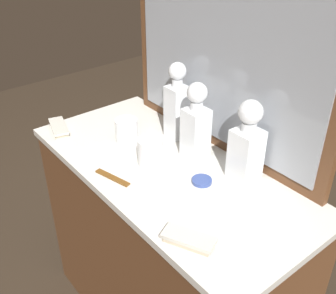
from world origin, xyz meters
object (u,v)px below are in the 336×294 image
crystal_decanter_right (246,148)px  silver_brush_far_left (189,239)px  crystal_decanter_front (196,128)px  crystal_decanter_rear (177,108)px  crystal_tumbler_center (150,153)px  silver_brush_left (59,128)px  porcelain_dish (202,181)px  crystal_tumbler_far_right (127,131)px  tortoiseshell_comb (112,178)px

crystal_decanter_right → silver_brush_far_left: bearing=-71.3°
crystal_decanter_front → crystal_decanter_rear: crystal_decanter_rear is taller
crystal_tumbler_center → silver_brush_left: crystal_tumbler_center is taller
crystal_decanter_right → crystal_decanter_rear: crystal_decanter_rear is taller
silver_brush_left → crystal_decanter_front: bearing=32.4°
silver_brush_far_left → silver_brush_left: (-0.79, 0.01, 0.00)m
crystal_decanter_right → porcelain_dish: (-0.06, -0.13, -0.10)m
crystal_tumbler_center → crystal_decanter_right: bearing=37.1°
porcelain_dish → silver_brush_left: bearing=-161.3°
crystal_tumbler_far_right → porcelain_dish: (0.37, 0.04, -0.03)m
porcelain_dish → crystal_decanter_front: bearing=145.8°
crystal_tumbler_center → silver_brush_far_left: (0.37, -0.15, -0.03)m
crystal_decanter_right → crystal_tumbler_center: 0.33m
crystal_decanter_right → crystal_tumbler_far_right: size_ratio=3.10×
crystal_tumbler_center → silver_brush_far_left: size_ratio=0.62×
crystal_decanter_rear → crystal_decanter_right: bearing=-0.5°
crystal_tumbler_far_right → crystal_decanter_rear: bearing=63.1°
crystal_tumbler_center → porcelain_dish: crystal_tumbler_center is taller
crystal_tumbler_far_right → porcelain_dish: size_ratio=1.35×
crystal_decanter_front → crystal_decanter_right: bearing=10.2°
crystal_decanter_front → crystal_tumbler_center: (-0.05, -0.16, -0.07)m
crystal_tumbler_far_right → tortoiseshell_comb: 0.25m
crystal_decanter_front → crystal_tumbler_far_right: size_ratio=3.10×
porcelain_dish → crystal_tumbler_center: bearing=-161.8°
crystal_decanter_front → silver_brush_far_left: bearing=-44.2°
crystal_decanter_right → crystal_tumbler_center: crystal_decanter_right is taller
crystal_tumbler_center → silver_brush_left: bearing=-161.1°
crystal_decanter_rear → tortoiseshell_comb: 0.37m
crystal_decanter_front → crystal_tumbler_center: 0.18m
silver_brush_left → tortoiseshell_comb: bearing=-1.1°
crystal_decanter_rear → silver_brush_far_left: bearing=-36.7°
crystal_decanter_rear → silver_brush_left: (-0.32, -0.34, -0.11)m
crystal_decanter_right → tortoiseshell_comb: crystal_decanter_right is taller
crystal_decanter_front → tortoiseshell_comb: crystal_decanter_front is taller
crystal_decanter_front → silver_brush_left: size_ratio=1.77×
crystal_decanter_right → crystal_decanter_rear: size_ratio=0.93×
silver_brush_left → crystal_decanter_right: bearing=26.5°
crystal_decanter_rear → porcelain_dish: crystal_decanter_rear is taller
crystal_decanter_rear → crystal_tumbler_far_right: bearing=-116.9°
porcelain_dish → silver_brush_far_left: bearing=-50.1°
porcelain_dish → tortoiseshell_comb: porcelain_dish is taller
crystal_decanter_right → silver_brush_far_left: 0.37m
crystal_decanter_front → crystal_tumbler_center: crystal_decanter_front is taller
crystal_tumbler_far_right → tortoiseshell_comb: size_ratio=0.64×
crystal_decanter_front → crystal_decanter_rear: bearing=165.3°
silver_brush_left → tortoiseshell_comb: silver_brush_left is taller
silver_brush_far_left → porcelain_dish: (-0.18, 0.21, -0.01)m
silver_brush_far_left → crystal_decanter_rear: bearing=143.3°
crystal_decanter_rear → tortoiseshell_comb: (0.09, -0.35, -0.12)m
crystal_decanter_right → silver_brush_far_left: (0.12, -0.34, -0.10)m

